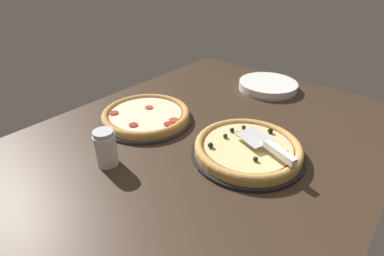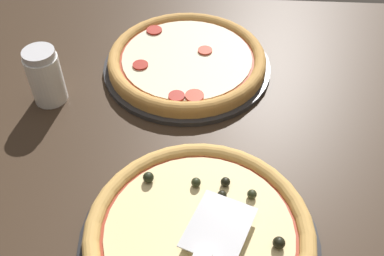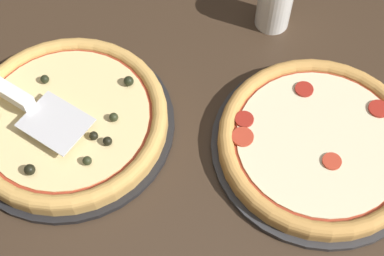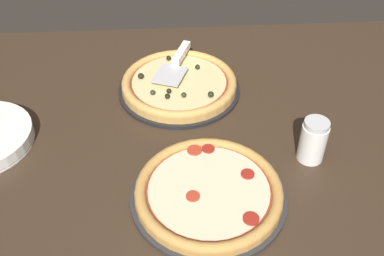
% 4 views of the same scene
% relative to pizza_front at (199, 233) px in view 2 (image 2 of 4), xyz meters
% --- Properties ---
extents(ground_plane, '(1.50, 1.06, 0.04)m').
position_rel_pizza_front_xyz_m(ground_plane, '(-0.06, 0.16, -0.04)').
color(ground_plane, '#38281C').
extents(pizza_pan_front, '(0.34, 0.34, 0.01)m').
position_rel_pizza_front_xyz_m(pizza_pan_front, '(-0.00, -0.00, -0.02)').
color(pizza_pan_front, black).
rests_on(pizza_pan_front, ground_plane).
extents(pizza_front, '(0.32, 0.32, 0.04)m').
position_rel_pizza_front_xyz_m(pizza_front, '(0.00, 0.00, 0.00)').
color(pizza_front, tan).
rests_on(pizza_front, pizza_pan_front).
extents(pizza_pan_back, '(0.34, 0.34, 0.01)m').
position_rel_pizza_front_xyz_m(pizza_pan_back, '(-0.05, 0.40, -0.02)').
color(pizza_pan_back, '#2D2D30').
rests_on(pizza_pan_back, ground_plane).
extents(pizza_back, '(0.32, 0.32, 0.03)m').
position_rel_pizza_front_xyz_m(pizza_back, '(-0.05, 0.40, -0.00)').
color(pizza_back, '#C68E47').
rests_on(pizza_back, pizza_pan_back).
extents(parmesan_shaker, '(0.06, 0.06, 0.11)m').
position_rel_pizza_front_xyz_m(parmesan_shaker, '(-0.30, 0.29, 0.03)').
color(parmesan_shaker, white).
rests_on(parmesan_shaker, ground_plane).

